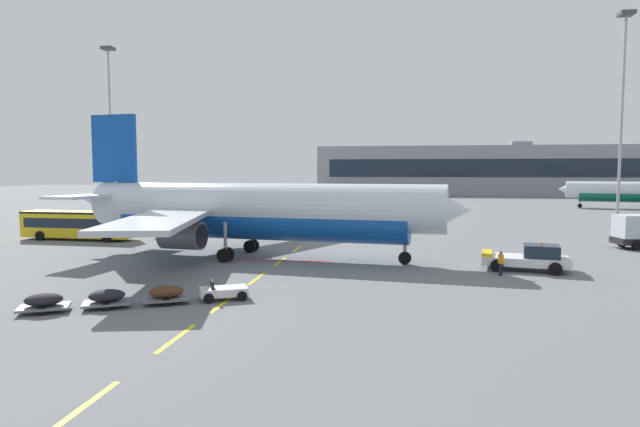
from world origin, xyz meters
The scene contains 10 objects.
ground centered at (40.00, 40.00, 0.00)m, with size 400.00×400.00×0.00m, color slate.
apron_paint_markings centered at (18.00, 37.73, 0.00)m, with size 8.00×95.63×0.01m.
airliner_foreground centered at (15.45, 23.16, 3.95)m, with size 34.82×34.38×12.20m.
pushback_tug centered at (36.71, 20.57, 0.90)m, with size 6.41×4.01×2.08m.
apron_shuttle_bus centered at (-5.93, 31.41, 1.75)m, with size 12.12×3.37×3.00m.
baggage_train centered at (13.63, 6.73, 0.53)m, with size 11.04×6.48×1.14m.
ground_crew_worker centered at (34.35, 18.19, 0.97)m, with size 0.33×0.69×1.70m.
apron_light_mast_near centered at (-20.25, 62.64, 16.90)m, with size 1.80×1.80×27.50m.
apron_light_mast_far centered at (55.65, 55.09, 16.92)m, with size 1.80×1.80×27.54m.
terminal_satellite centered at (49.89, 154.99, 7.44)m, with size 96.29×26.13×16.46m.
Camera 1 is at (27.52, -19.25, 7.18)m, focal length 29.66 mm.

